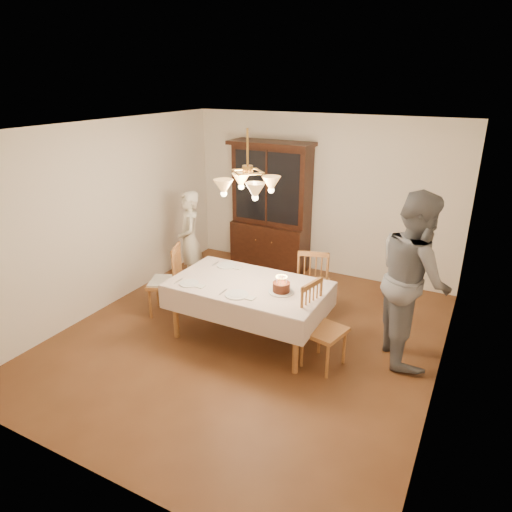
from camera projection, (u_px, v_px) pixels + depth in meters
The scene contains 14 objects.
ground at pixel (249, 337), 5.85m from camera, with size 5.00×5.00×0.00m, color #552F18.
room_shell at pixel (248, 219), 5.28m from camera, with size 5.00×5.00×5.00m.
dining_table at pixel (248, 289), 5.60m from camera, with size 1.90×1.10×0.76m.
china_hutch at pixel (271, 209), 7.67m from camera, with size 1.38×0.54×2.16m.
chair_far_side at pixel (313, 285), 6.27m from camera, with size 0.54×0.53×1.00m.
chair_left_end at pixel (165, 283), 6.31m from camera, with size 0.56×0.57×1.00m.
chair_right_end at pixel (323, 331), 5.14m from camera, with size 0.51×0.52×1.00m.
elderly_woman at pixel (190, 241), 6.99m from camera, with size 0.56×0.37×1.54m, color beige.
adult_in_grey at pixel (414, 278), 5.13m from camera, with size 0.97×0.76×2.01m, color slate.
birthday_cake at pixel (281, 288), 5.33m from camera, with size 0.30×0.30×0.21m.
place_setting_near_left at pixel (190, 284), 5.55m from camera, with size 0.38×0.24×0.02m.
place_setting_near_right at pixel (237, 295), 5.27m from camera, with size 0.42×0.27×0.02m.
place_setting_far_left at pixel (227, 266), 6.08m from camera, with size 0.40×0.25×0.02m.
chandelier at pixel (248, 185), 5.13m from camera, with size 0.62×0.62×0.73m.
Camera 1 is at (2.43, -4.45, 3.11)m, focal length 32.00 mm.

